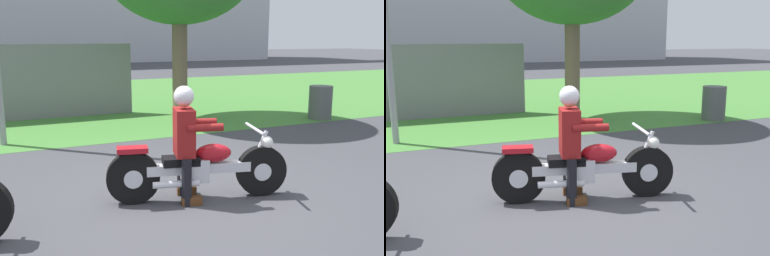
% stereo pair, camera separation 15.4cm
% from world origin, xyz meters
% --- Properties ---
extents(ground, '(120.00, 120.00, 0.00)m').
position_xyz_m(ground, '(0.00, 0.00, 0.00)').
color(ground, '#424247').
extents(grass_verge, '(60.00, 12.00, 0.01)m').
position_xyz_m(grass_verge, '(0.00, 9.12, 0.00)').
color(grass_verge, '#478438').
rests_on(grass_verge, ground).
extents(motorcycle_lead, '(2.18, 0.83, 0.87)m').
position_xyz_m(motorcycle_lead, '(0.12, -0.15, 0.39)').
color(motorcycle_lead, black).
rests_on(motorcycle_lead, ground).
extents(rider_lead, '(0.62, 0.55, 1.39)m').
position_xyz_m(rider_lead, '(-0.04, -0.11, 0.81)').
color(rider_lead, black).
rests_on(rider_lead, ground).
extents(trash_can, '(0.56, 0.56, 0.81)m').
position_xyz_m(trash_can, '(5.10, 3.47, 0.40)').
color(trash_can, '#595E5B').
rests_on(trash_can, ground).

